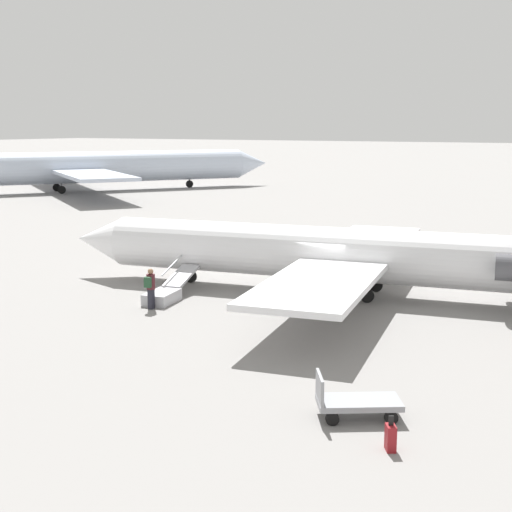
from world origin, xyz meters
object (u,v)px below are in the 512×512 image
object	(u,v)px
airplane_far_right	(83,167)
suitcase	(391,437)
passenger	(150,286)
airplane_main	(345,254)
boarding_stairs	(166,293)
luggage_cart	(354,402)

from	to	relation	value
airplane_far_right	suitcase	size ratio (longest dim) A/B	45.93
passenger	airplane_main	bearing A→B (deg)	-53.58
boarding_stairs	luggage_cart	world-z (taller)	boarding_stairs
airplane_main	boarding_stairs	distance (m)	8.28
airplane_main	passenger	bearing A→B (deg)	36.42
suitcase	passenger	bearing A→B (deg)	-30.37
airplane_far_right	passenger	xyz separation A→B (m)	(-40.58, 39.33, -1.84)
airplane_main	airplane_far_right	xyz separation A→B (m)	(46.70, -32.87, 0.94)
airplane_main	luggage_cart	size ratio (longest dim) A/B	11.03
airplane_far_right	luggage_cart	distance (m)	69.58
boarding_stairs	suitcase	world-z (taller)	boarding_stairs
airplane_far_right	boarding_stairs	distance (m)	55.31
luggage_cart	airplane_main	bearing A→B (deg)	-98.43
passenger	luggage_cart	xyz separation A→B (m)	(-11.79, 6.42, -0.54)
airplane_far_right	passenger	distance (m)	56.55
airplane_main	airplane_far_right	size ratio (longest dim) A/B	0.67
airplane_far_right	suitcase	xyz separation A→B (m)	(-53.85, 47.11, -2.52)
airplane_main	luggage_cart	xyz separation A→B (m)	(-5.67, 12.88, -1.45)
luggage_cart	airplane_far_right	bearing A→B (deg)	-73.35
suitcase	boarding_stairs	bearing A→B (deg)	-34.28
airplane_main	suitcase	world-z (taller)	airplane_main
airplane_far_right	suitcase	world-z (taller)	airplane_far_right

